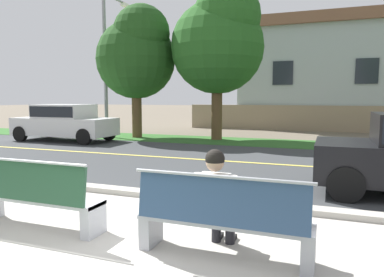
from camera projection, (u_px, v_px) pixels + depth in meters
The scene contains 15 objects.
ground_plane at pixel (248, 154), 11.77m from camera, with size 140.00×140.00×0.00m, color #665B4C.
sidewalk_pavement at pixel (123, 239), 4.71m from camera, with size 44.00×3.60×0.01m, color #B7B2A8.
curb_edge at pixel (181, 197), 6.51m from camera, with size 44.00×0.30×0.11m, color #ADA89E.
street_asphalt at pixel (236, 162), 10.37m from camera, with size 52.00×8.00×0.01m, color #383A3D.
road_centre_line at pixel (236, 162), 10.37m from camera, with size 48.00×0.14×0.01m, color #E0CC4C.
far_verge_grass at pixel (265, 143), 14.79m from camera, with size 48.00×2.80×0.02m, color #2D6026.
bench_left at pixel (34, 197), 5.04m from camera, with size 2.00×0.48×1.01m.
bench_right at pixel (222, 220), 4.09m from camera, with size 2.00×0.48×1.01m.
seated_person_white at pixel (217, 197), 4.26m from camera, with size 0.52×0.68×1.25m.
car_white_far at pixel (65, 121), 15.33m from camera, with size 4.30×1.86×1.54m.
streetlamp at pixel (108, 54), 16.74m from camera, with size 0.24×2.10×6.64m.
shade_tree_far_left at pixel (137, 53), 16.21m from camera, with size 3.55×3.55×5.85m.
shade_tree_left at pixel (220, 40), 15.31m from camera, with size 3.96×3.96×6.53m.
garden_wall at pixel (303, 118), 20.05m from camera, with size 13.00×0.36×1.40m, color gray.
house_across_street at pixel (324, 75), 22.41m from camera, with size 10.12×6.91×6.38m.
Camera 1 is at (2.44, -3.52, 1.83)m, focal length 34.09 mm.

